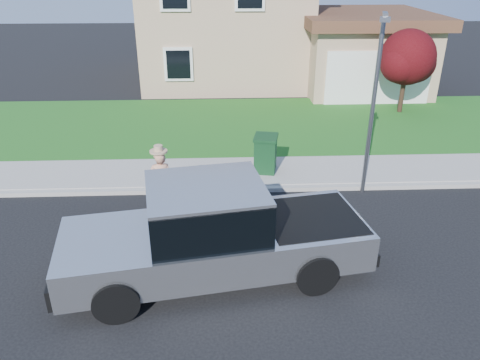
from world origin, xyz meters
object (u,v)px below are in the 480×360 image
trash_bin (265,153)px  street_lamp (374,97)px  pickup_truck (214,234)px  woman (161,180)px  ornamental_tree (408,60)px

trash_bin → street_lamp: 3.56m
pickup_truck → trash_bin: (1.50, 4.82, -0.25)m
woman → trash_bin: (2.86, 2.05, -0.15)m
ornamental_tree → street_lamp: 7.97m
pickup_truck → ornamental_tree: ornamental_tree is taller
trash_bin → street_lamp: (2.64, -1.26, 2.04)m
pickup_truck → street_lamp: 5.74m
street_lamp → trash_bin: bearing=170.3°
woman → street_lamp: size_ratio=0.38×
ornamental_tree → trash_bin: ornamental_tree is taller
pickup_truck → street_lamp: bearing=31.2°
woman → ornamental_tree: ornamental_tree is taller
pickup_truck → street_lamp: (4.13, 3.56, 1.79)m
street_lamp → woman: bearing=-156.0°
woman → ornamental_tree: bearing=-150.6°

